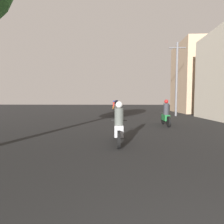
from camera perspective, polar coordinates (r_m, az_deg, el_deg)
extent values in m
cylinder|color=black|center=(6.95, 2.33, -6.52)|extent=(0.10, 0.57, 0.57)
cylinder|color=black|center=(5.65, 2.28, -8.95)|extent=(0.10, 0.57, 0.57)
cube|color=#ADADB2|center=(6.26, 2.31, -5.85)|extent=(0.30, 0.84, 0.39)
cylinder|color=black|center=(6.65, 2.33, -2.71)|extent=(0.60, 0.04, 0.04)
cylinder|color=#4C514C|center=(6.12, 2.32, -1.47)|extent=(0.32, 0.32, 0.59)
sphere|color=silver|center=(6.09, 2.33, 2.40)|extent=(0.24, 0.24, 0.24)
cylinder|color=black|center=(11.76, 16.27, -2.27)|extent=(0.10, 0.63, 0.63)
cylinder|color=black|center=(10.49, 17.98, -3.03)|extent=(0.10, 0.63, 0.63)
cube|color=#1E6B33|center=(11.10, 17.10, -1.73)|extent=(0.30, 0.88, 0.35)
cylinder|color=black|center=(11.50, 16.59, -0.15)|extent=(0.60, 0.04, 0.04)
cylinder|color=#2D2D33|center=(10.98, 17.26, 0.90)|extent=(0.32, 0.32, 0.68)
sphere|color=#A51919|center=(10.97, 17.31, 3.29)|extent=(0.24, 0.24, 0.24)
cylinder|color=black|center=(16.28, 1.41, -0.49)|extent=(0.10, 0.61, 0.61)
cylinder|color=black|center=(14.79, 1.30, -0.93)|extent=(0.10, 0.61, 0.61)
cube|color=black|center=(15.52, 1.36, -0.10)|extent=(0.30, 0.87, 0.32)
cylinder|color=black|center=(15.99, 1.40, 0.96)|extent=(0.60, 0.04, 0.04)
cylinder|color=silver|center=(15.41, 1.35, 1.55)|extent=(0.32, 0.32, 0.58)
sphere|color=black|center=(15.40, 1.36, 3.07)|extent=(0.24, 0.24, 0.24)
cylinder|color=black|center=(18.54, 1.41, 0.02)|extent=(0.10, 0.59, 0.59)
cylinder|color=black|center=(17.09, 1.31, -0.31)|extent=(0.10, 0.59, 0.59)
cube|color=#1E389E|center=(17.80, 1.36, 0.42)|extent=(0.30, 0.74, 0.35)
cylinder|color=black|center=(18.26, 1.39, 1.36)|extent=(0.60, 0.04, 0.04)
cylinder|color=#B28E47|center=(17.71, 1.36, 2.04)|extent=(0.32, 0.32, 0.67)
sphere|color=navy|center=(17.70, 1.36, 3.51)|extent=(0.24, 0.24, 0.24)
cylinder|color=black|center=(22.38, 1.71, 0.68)|extent=(0.10, 0.59, 0.59)
cylinder|color=black|center=(21.00, 1.66, 0.47)|extent=(0.10, 0.59, 0.59)
cube|color=silver|center=(21.68, 1.69, 1.10)|extent=(0.30, 0.95, 0.39)
cylinder|color=black|center=(22.12, 1.71, 1.92)|extent=(0.60, 0.04, 0.04)
cylinder|color=silver|center=(21.57, 1.69, 2.43)|extent=(0.32, 0.32, 0.62)
sphere|color=black|center=(21.56, 1.69, 3.57)|extent=(0.24, 0.24, 0.24)
cylinder|color=black|center=(26.10, 0.68, 1.19)|extent=(0.10, 0.64, 0.64)
cylinder|color=black|center=(24.70, 0.57, 1.04)|extent=(0.10, 0.64, 0.64)
cube|color=orange|center=(25.39, 0.63, 1.50)|extent=(0.30, 0.83, 0.34)
cylinder|color=black|center=(25.84, 0.66, 2.14)|extent=(0.60, 0.04, 0.04)
cylinder|color=maroon|center=(25.30, 0.62, 2.55)|extent=(0.32, 0.32, 0.60)
sphere|color=navy|center=(25.29, 0.62, 3.50)|extent=(0.24, 0.24, 0.24)
cube|color=tan|center=(24.65, 25.53, 9.95)|extent=(4.32, 6.22, 8.62)
cylinder|color=slate|center=(18.28, 20.34, 9.87)|extent=(0.20, 0.20, 7.06)
cylinder|color=slate|center=(18.85, 20.57, 19.06)|extent=(1.60, 0.10, 0.10)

